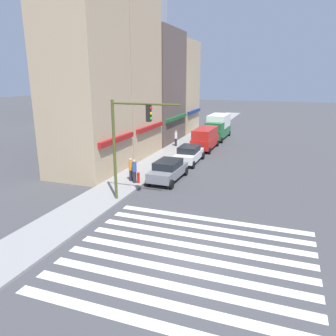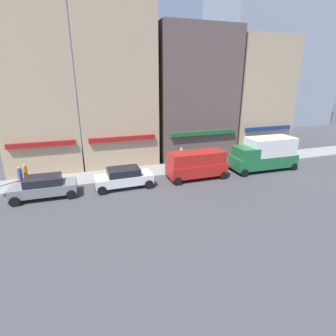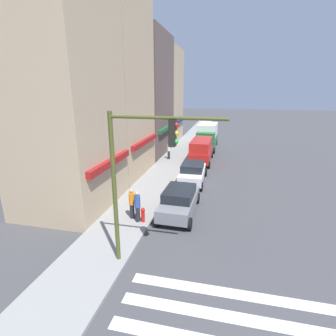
{
  "view_description": "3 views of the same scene",
  "coord_description": "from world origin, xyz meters",
  "px_view_note": "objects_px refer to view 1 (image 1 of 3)",
  "views": [
    {
      "loc": [
        -12.45,
        -3.49,
        7.77
      ],
      "look_at": [
        10.25,
        4.7,
        1.0
      ],
      "focal_mm": 35.0,
      "sensor_mm": 36.0,
      "label": 1
    },
    {
      "loc": [
        13.01,
        -14.49,
        8.13
      ],
      "look_at": [
        19.62,
        4.7,
        1.2
      ],
      "focal_mm": 28.0,
      "sensor_mm": 36.0,
      "label": 2
    },
    {
      "loc": [
        -3.9,
        2.11,
        7.19
      ],
      "look_at": [
        12.89,
        6.0,
        2.0
      ],
      "focal_mm": 28.0,
      "sensor_mm": 36.0,
      "label": 3
    }
  ],
  "objects_px": {
    "van_red": "(205,138)",
    "fire_hydrant": "(138,177)",
    "pedestrian_blue_shirt": "(134,171)",
    "traffic_signal": "(128,135)",
    "pedestrian_orange_vest": "(131,169)",
    "pedestrian_white_shirt": "(176,138)",
    "sedan_grey": "(168,170)",
    "box_truck_green": "(218,126)",
    "sedan_white": "(189,154)"
  },
  "relations": [
    {
      "from": "pedestrian_blue_shirt",
      "to": "pedestrian_white_shirt",
      "type": "bearing_deg",
      "value": 171.12
    },
    {
      "from": "traffic_signal",
      "to": "fire_hydrant",
      "type": "bearing_deg",
      "value": 16.0
    },
    {
      "from": "box_truck_green",
      "to": "fire_hydrant",
      "type": "bearing_deg",
      "value": 176.71
    },
    {
      "from": "pedestrian_orange_vest",
      "to": "van_red",
      "type": "bearing_deg",
      "value": 164.53
    },
    {
      "from": "sedan_grey",
      "to": "van_red",
      "type": "relative_size",
      "value": 0.89
    },
    {
      "from": "sedan_grey",
      "to": "box_truck_green",
      "type": "relative_size",
      "value": 0.71
    },
    {
      "from": "traffic_signal",
      "to": "van_red",
      "type": "height_order",
      "value": "traffic_signal"
    },
    {
      "from": "box_truck_green",
      "to": "fire_hydrant",
      "type": "height_order",
      "value": "box_truck_green"
    },
    {
      "from": "pedestrian_white_shirt",
      "to": "fire_hydrant",
      "type": "relative_size",
      "value": 2.1
    },
    {
      "from": "pedestrian_white_shirt",
      "to": "pedestrian_blue_shirt",
      "type": "bearing_deg",
      "value": 76.99
    },
    {
      "from": "pedestrian_orange_vest",
      "to": "pedestrian_blue_shirt",
      "type": "height_order",
      "value": "same"
    },
    {
      "from": "pedestrian_orange_vest",
      "to": "sedan_grey",
      "type": "bearing_deg",
      "value": 116.01
    },
    {
      "from": "traffic_signal",
      "to": "pedestrian_orange_vest",
      "type": "height_order",
      "value": "traffic_signal"
    },
    {
      "from": "pedestrian_blue_shirt",
      "to": "sedan_grey",
      "type": "bearing_deg",
      "value": 117.03
    },
    {
      "from": "box_truck_green",
      "to": "pedestrian_blue_shirt",
      "type": "bearing_deg",
      "value": 175.91
    },
    {
      "from": "sedan_grey",
      "to": "pedestrian_white_shirt",
      "type": "distance_m",
      "value": 12.37
    },
    {
      "from": "box_truck_green",
      "to": "sedan_grey",
      "type": "bearing_deg",
      "value": -178.57
    },
    {
      "from": "pedestrian_white_shirt",
      "to": "sedan_grey",
      "type": "bearing_deg",
      "value": 87.04
    },
    {
      "from": "sedan_grey",
      "to": "pedestrian_orange_vest",
      "type": "bearing_deg",
      "value": 122.53
    },
    {
      "from": "sedan_grey",
      "to": "fire_hydrant",
      "type": "height_order",
      "value": "sedan_grey"
    },
    {
      "from": "sedan_grey",
      "to": "pedestrian_white_shirt",
      "type": "xyz_separation_m",
      "value": [
        11.9,
        3.35,
        0.23
      ]
    },
    {
      "from": "pedestrian_white_shirt",
      "to": "pedestrian_blue_shirt",
      "type": "relative_size",
      "value": 1.0
    },
    {
      "from": "sedan_white",
      "to": "fire_hydrant",
      "type": "relative_size",
      "value": 5.27
    },
    {
      "from": "pedestrian_orange_vest",
      "to": "fire_hydrant",
      "type": "height_order",
      "value": "pedestrian_orange_vest"
    },
    {
      "from": "sedan_grey",
      "to": "sedan_white",
      "type": "bearing_deg",
      "value": 1.31
    },
    {
      "from": "pedestrian_orange_vest",
      "to": "fire_hydrant",
      "type": "relative_size",
      "value": 2.1
    },
    {
      "from": "pedestrian_orange_vest",
      "to": "pedestrian_white_shirt",
      "type": "height_order",
      "value": "same"
    },
    {
      "from": "sedan_grey",
      "to": "pedestrian_blue_shirt",
      "type": "xyz_separation_m",
      "value": [
        -1.77,
        1.99,
        0.23
      ]
    },
    {
      "from": "box_truck_green",
      "to": "pedestrian_white_shirt",
      "type": "bearing_deg",
      "value": 155.61
    },
    {
      "from": "sedan_white",
      "to": "van_red",
      "type": "bearing_deg",
      "value": -1.24
    },
    {
      "from": "fire_hydrant",
      "to": "pedestrian_white_shirt",
      "type": "bearing_deg",
      "value": 6.91
    },
    {
      "from": "pedestrian_blue_shirt",
      "to": "fire_hydrant",
      "type": "distance_m",
      "value": 0.54
    },
    {
      "from": "sedan_white",
      "to": "pedestrian_white_shirt",
      "type": "xyz_separation_m",
      "value": [
        6.18,
        3.35,
        0.23
      ]
    },
    {
      "from": "fire_hydrant",
      "to": "traffic_signal",
      "type": "bearing_deg",
      "value": -164.0
    },
    {
      "from": "traffic_signal",
      "to": "pedestrian_white_shirt",
      "type": "bearing_deg",
      "value": 8.75
    },
    {
      "from": "traffic_signal",
      "to": "sedan_white",
      "type": "bearing_deg",
      "value": -3.87
    },
    {
      "from": "pedestrian_blue_shirt",
      "to": "fire_hydrant",
      "type": "xyz_separation_m",
      "value": [
        0.01,
        -0.29,
        -0.46
      ]
    },
    {
      "from": "pedestrian_orange_vest",
      "to": "pedestrian_white_shirt",
      "type": "distance_m",
      "value": 13.41
    },
    {
      "from": "sedan_grey",
      "to": "box_truck_green",
      "type": "height_order",
      "value": "box_truck_green"
    },
    {
      "from": "van_red",
      "to": "pedestrian_blue_shirt",
      "type": "relative_size",
      "value": 2.83
    },
    {
      "from": "van_red",
      "to": "fire_hydrant",
      "type": "height_order",
      "value": "van_red"
    },
    {
      "from": "sedan_grey",
      "to": "pedestrian_blue_shirt",
      "type": "distance_m",
      "value": 2.67
    },
    {
      "from": "traffic_signal",
      "to": "pedestrian_blue_shirt",
      "type": "distance_m",
      "value": 4.86
    },
    {
      "from": "pedestrian_orange_vest",
      "to": "pedestrian_blue_shirt",
      "type": "xyz_separation_m",
      "value": [
        -0.3,
        -0.44,
        0.0
      ]
    },
    {
      "from": "traffic_signal",
      "to": "sedan_white",
      "type": "relative_size",
      "value": 1.45
    },
    {
      "from": "sedan_white",
      "to": "pedestrian_orange_vest",
      "type": "distance_m",
      "value": 7.6
    },
    {
      "from": "sedan_grey",
      "to": "van_red",
      "type": "distance_m",
      "value": 11.96
    },
    {
      "from": "traffic_signal",
      "to": "pedestrian_white_shirt",
      "type": "height_order",
      "value": "traffic_signal"
    },
    {
      "from": "sedan_white",
      "to": "van_red",
      "type": "distance_m",
      "value": 6.25
    },
    {
      "from": "pedestrian_orange_vest",
      "to": "pedestrian_white_shirt",
      "type": "xyz_separation_m",
      "value": [
        13.38,
        0.92,
        0.0
      ]
    }
  ]
}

